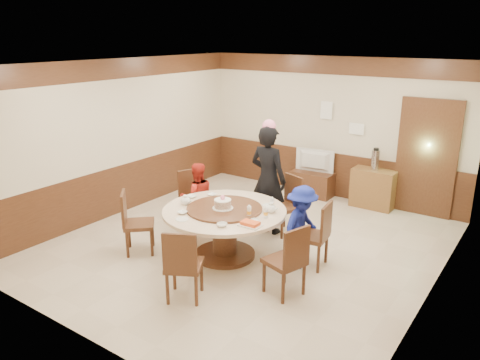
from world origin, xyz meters
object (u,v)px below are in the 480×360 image
Objects in this scene: person_red at (197,197)px; thermos at (375,160)px; person_standing at (268,179)px; person_blue at (302,227)px; banquet_table at (225,223)px; birthday_cake at (223,204)px; shrimp_platter at (250,224)px; side_cabinet at (373,189)px; tv_stand at (312,184)px; television at (313,161)px.

person_red reaches higher than thermos.
person_standing is 1.51× the size of person_blue.
banquet_table is 5.96× the size of birthday_cake.
shrimp_platter is at bearing -21.62° from birthday_cake.
person_blue is at bearing -90.34° from side_cabinet.
side_cabinet is at bearing -113.42° from person_standing.
banquet_table is 3.48m from side_cabinet.
person_red is 3.95× the size of shrimp_platter.
shrimp_platter is 3.63m from thermos.
side_cabinet is at bearing 71.84° from birthday_cake.
birthday_cake is 0.80× the size of thermos.
side_cabinet is (1.08, 2.11, -0.53)m from person_standing.
tv_stand is (-0.17, 3.27, -0.28)m from banquet_table.
person_standing reaches higher than thermos.
tv_stand is (-0.17, 3.31, -0.60)m from birthday_cake.
person_standing is (0.02, 1.19, 0.38)m from banquet_table.
birthday_cake is (-1.08, -0.42, 0.25)m from person_blue.
shrimp_platter is at bearing 116.64° from person_standing.
thermos is (0.44, 3.60, 0.16)m from shrimp_platter.
thermos is (2.05, 2.77, 0.35)m from person_red.
tv_stand is (0.79, 2.74, -0.34)m from person_red.
person_blue is at bearing 19.30° from banquet_table.
person_blue is at bearing 57.64° from shrimp_platter.
person_blue is at bearing -90.19° from thermos.
television is at bearing -178.64° from side_cabinet.
person_red is 1.82m from shrimp_platter.
shrimp_platter is (-0.43, -0.67, 0.17)m from person_blue.
person_red is 0.98× the size of person_blue.
television reaches higher than shrimp_platter.
person_blue is 3.97× the size of birthday_cake.
birthday_cake is 0.38× the size of side_cabinet.
person_standing reaches higher than side_cabinet.
person_blue is 4.03× the size of shrimp_platter.
tv_stand is at bearing -157.76° from person_red.
shrimp_platter is at bearing -24.51° from banquet_table.
person_blue is (1.06, -0.81, -0.31)m from person_standing.
birthday_cake reaches higher than television.
shrimp_platter is at bearing 101.22° from person_red.
person_blue is (2.04, -0.15, 0.01)m from person_red.
person_standing is 2.37m from thermos.
banquet_table is 1.14m from person_blue.
tv_stand is (-0.82, 3.57, -0.53)m from shrimp_platter.
person_blue reaches higher than side_cabinet.
birthday_cake is at bearing -87.03° from tv_stand.
person_standing reaches higher than person_red.
person_red is (-0.98, -0.66, -0.32)m from person_standing.
shrimp_platter is at bearing -97.04° from side_cabinet.
thermos is at bearing 71.96° from birthday_cake.
thermos is (0.01, 2.92, 0.34)m from person_blue.
person_blue is 2.93m from side_cabinet.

